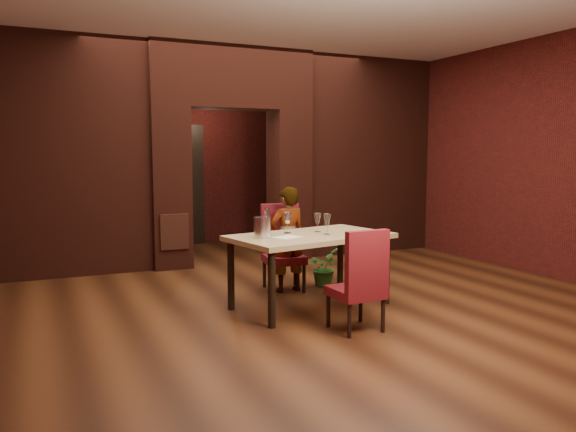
# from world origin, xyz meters

# --- Properties ---
(floor) EXTENTS (8.00, 8.00, 0.00)m
(floor) POSITION_xyz_m (0.00, 0.00, 0.00)
(floor) COLOR #4A2612
(floor) RESTS_ON ground
(ceiling) EXTENTS (7.00, 8.00, 0.04)m
(ceiling) POSITION_xyz_m (0.00, 0.00, 3.20)
(ceiling) COLOR silver
(ceiling) RESTS_ON ground
(wall_back) EXTENTS (7.00, 0.04, 3.20)m
(wall_back) POSITION_xyz_m (0.00, 4.00, 1.60)
(wall_back) COLOR maroon
(wall_back) RESTS_ON ground
(wall_right) EXTENTS (0.04, 8.00, 3.20)m
(wall_right) POSITION_xyz_m (3.50, 0.00, 1.60)
(wall_right) COLOR maroon
(wall_right) RESTS_ON ground
(pillar_left) EXTENTS (0.55, 0.55, 2.30)m
(pillar_left) POSITION_xyz_m (-0.95, 2.00, 1.15)
(pillar_left) COLOR maroon
(pillar_left) RESTS_ON ground
(pillar_right) EXTENTS (0.55, 0.55, 2.30)m
(pillar_right) POSITION_xyz_m (0.95, 2.00, 1.15)
(pillar_right) COLOR maroon
(pillar_right) RESTS_ON ground
(lintel) EXTENTS (2.45, 0.55, 0.90)m
(lintel) POSITION_xyz_m (0.00, 2.00, 2.75)
(lintel) COLOR maroon
(lintel) RESTS_ON ground
(wing_wall_left) EXTENTS (2.28, 0.35, 3.20)m
(wing_wall_left) POSITION_xyz_m (-2.36, 2.00, 1.60)
(wing_wall_left) COLOR maroon
(wing_wall_left) RESTS_ON ground
(wing_wall_right) EXTENTS (2.28, 0.35, 3.20)m
(wing_wall_right) POSITION_xyz_m (2.36, 2.00, 1.60)
(wing_wall_right) COLOR maroon
(wing_wall_right) RESTS_ON ground
(vent_panel) EXTENTS (0.40, 0.03, 0.50)m
(vent_panel) POSITION_xyz_m (-0.95, 1.71, 0.55)
(vent_panel) COLOR brown
(vent_panel) RESTS_ON ground
(rear_door) EXTENTS (0.90, 0.08, 2.10)m
(rear_door) POSITION_xyz_m (-0.40, 3.94, 1.05)
(rear_door) COLOR black
(rear_door) RESTS_ON ground
(rear_door_frame) EXTENTS (1.02, 0.04, 2.22)m
(rear_door_frame) POSITION_xyz_m (-0.40, 3.90, 1.05)
(rear_door_frame) COLOR black
(rear_door_frame) RESTS_ON ground
(dining_table) EXTENTS (1.82, 1.24, 0.79)m
(dining_table) POSITION_xyz_m (-0.06, -0.76, 0.39)
(dining_table) COLOR tan
(dining_table) RESTS_ON ground
(chair_far) EXTENTS (0.54, 0.54, 1.03)m
(chair_far) POSITION_xyz_m (-0.02, 0.03, 0.52)
(chair_far) COLOR maroon
(chair_far) RESTS_ON ground
(chair_near) EXTENTS (0.45, 0.45, 0.96)m
(chair_near) POSITION_xyz_m (-0.04, -1.66, 0.48)
(chair_near) COLOR maroon
(chair_near) RESTS_ON ground
(person_seated) EXTENTS (0.48, 0.33, 1.25)m
(person_seated) POSITION_xyz_m (-0.01, -0.05, 0.63)
(person_seated) COLOR white
(person_seated) RESTS_ON ground
(wine_glass_a) EXTENTS (0.09, 0.09, 0.23)m
(wine_glass_a) POSITION_xyz_m (-0.25, -0.58, 0.90)
(wine_glass_a) COLOR white
(wine_glass_a) RESTS_ON dining_table
(wine_glass_b) EXTENTS (0.08, 0.08, 0.21)m
(wine_glass_b) POSITION_xyz_m (0.09, -0.64, 0.89)
(wine_glass_b) COLOR silver
(wine_glass_b) RESTS_ON dining_table
(wine_glass_c) EXTENTS (0.09, 0.09, 0.22)m
(wine_glass_c) POSITION_xyz_m (0.09, -0.85, 0.90)
(wine_glass_c) COLOR silver
(wine_glass_c) RESTS_ON dining_table
(tasting_sheet) EXTENTS (0.32, 0.28, 0.00)m
(tasting_sheet) POSITION_xyz_m (-0.38, -0.85, 0.79)
(tasting_sheet) COLOR white
(tasting_sheet) RESTS_ON dining_table
(wine_bucket) EXTENTS (0.17, 0.17, 0.21)m
(wine_bucket) POSITION_xyz_m (-0.62, -0.77, 0.89)
(wine_bucket) COLOR silver
(wine_bucket) RESTS_ON dining_table
(water_bottle) EXTENTS (0.07, 0.07, 0.28)m
(water_bottle) POSITION_xyz_m (-0.47, -0.54, 0.93)
(water_bottle) COLOR white
(water_bottle) RESTS_ON dining_table
(potted_plant) EXTENTS (0.54, 0.55, 0.46)m
(potted_plant) POSITION_xyz_m (0.52, 0.04, 0.23)
(potted_plant) COLOR #2C6E27
(potted_plant) RESTS_ON ground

